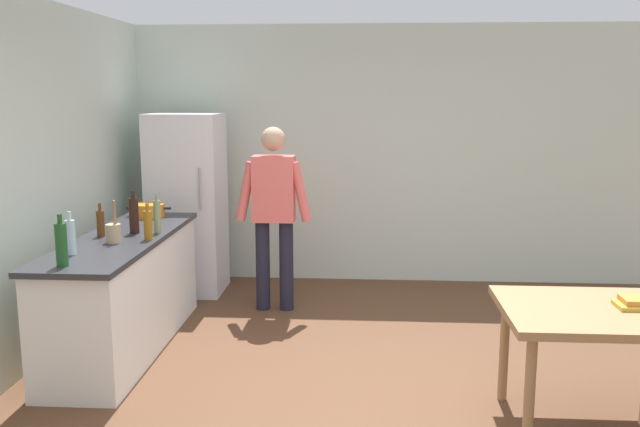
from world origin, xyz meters
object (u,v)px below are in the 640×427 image
refrigerator (187,204)px  bottle_vinegar_tall (157,216)px  bottle_water_clear (71,237)px  bottle_oil_amber (148,225)px  bottle_wine_green (61,244)px  bottle_beer_brown (101,223)px  dining_table (622,321)px  person (274,206)px  cooking_pot (149,210)px  bottle_wine_dark (134,215)px  utensil_jar (113,232)px

refrigerator → bottle_vinegar_tall: size_ratio=5.62×
bottle_water_clear → bottle_oil_amber: bearing=53.5°
refrigerator → bottle_vinegar_tall: (0.14, -1.43, 0.14)m
bottle_wine_green → bottle_beer_brown: bearing=96.6°
bottle_wine_green → dining_table: bearing=-3.2°
bottle_oil_amber → bottle_beer_brown: size_ratio=1.08×
dining_table → bottle_water_clear: (-3.54, 0.50, 0.35)m
bottle_beer_brown → person: bearing=40.4°
dining_table → cooking_pot: 3.98m
bottle_wine_dark → bottle_beer_brown: (-0.22, -0.14, -0.04)m
cooking_pot → utensil_jar: 1.07m
utensil_jar → bottle_water_clear: size_ratio=1.07×
person → dining_table: bearing=-42.4°
bottle_wine_dark → bottle_wine_green: bearing=-96.1°
bottle_oil_amber → bottle_vinegar_tall: bottle_vinegar_tall is taller
cooking_pot → bottle_vinegar_tall: 0.76m
bottle_vinegar_tall → bottle_wine_green: size_ratio=0.94×
person → utensil_jar: bearing=-129.4°
bottle_wine_green → bottle_beer_brown: bottle_wine_green is taller
bottle_oil_amber → cooking_pot: bearing=107.5°
bottle_vinegar_tall → person: bearing=47.3°
bottle_vinegar_tall → bottle_water_clear: (-0.37, -0.76, -0.01)m
utensil_jar → bottle_water_clear: (-0.15, -0.39, 0.05)m
bottle_wine_green → utensil_jar: bearing=83.7°
dining_table → utensil_jar: bearing=165.2°
dining_table → bottle_wine_green: bearing=176.8°
refrigerator → bottle_beer_brown: bearing=-99.5°
bottle_wine_green → bottle_vinegar_tall: bearing=74.6°
cooking_pot → bottle_water_clear: bottle_water_clear is taller
bottle_wine_dark → bottle_oil_amber: bearing=-51.3°
dining_table → bottle_wine_dark: bearing=159.5°
dining_table → bottle_vinegar_tall: size_ratio=4.37×
refrigerator → utensil_jar: (-0.08, -1.81, 0.08)m
bottle_wine_dark → person: bearing=42.0°
bottle_vinegar_tall → bottle_beer_brown: size_ratio=1.23×
bottle_wine_green → bottle_wine_dark: bearing=83.9°
bottle_oil_amber → bottle_vinegar_tall: size_ratio=0.88×
dining_table → utensil_jar: utensil_jar is taller
refrigerator → bottle_wine_green: 2.52m
bottle_beer_brown → bottle_water_clear: 0.61m
bottle_beer_brown → bottle_water_clear: (0.03, -0.61, 0.02)m
person → bottle_wine_dark: size_ratio=5.00×
dining_table → bottle_wine_dark: size_ratio=4.12×
refrigerator → cooking_pot: (-0.16, -0.74, 0.06)m
dining_table → bottle_wine_green: size_ratio=4.12×
person → dining_table: 3.20m
person → bottle_water_clear: 2.03m
refrigerator → dining_table: size_ratio=1.29×
bottle_vinegar_tall → bottle_water_clear: bottle_vinegar_tall is taller
person → cooking_pot: (-1.11, -0.18, -0.02)m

